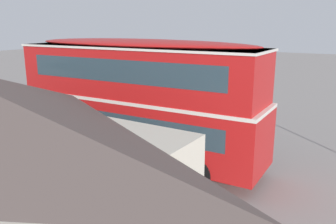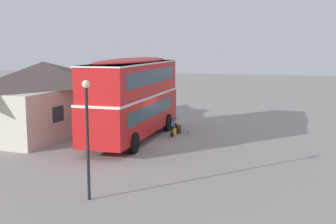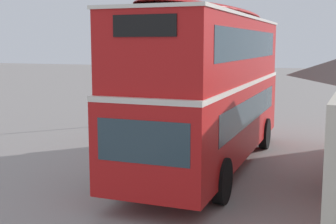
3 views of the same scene
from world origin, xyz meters
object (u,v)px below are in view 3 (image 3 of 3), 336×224
at_px(water_bottle_green_metal, 100,176).
at_px(street_lamp, 224,64).
at_px(backpack_on_ground, 111,171).
at_px(double_decker_bus, 210,81).
at_px(water_bottle_blue_sports, 93,173).
at_px(touring_bicycle, 125,163).

height_order(water_bottle_green_metal, street_lamp, street_lamp).
bearing_deg(water_bottle_green_metal, backpack_on_ground, 83.82).
xyz_separation_m(double_decker_bus, water_bottle_blue_sports, (2.21, -2.81, -2.54)).
xyz_separation_m(touring_bicycle, street_lamp, (-11.67, 0.14, 2.32)).
height_order(backpack_on_ground, street_lamp, street_lamp).
height_order(touring_bicycle, street_lamp, street_lamp).
xyz_separation_m(double_decker_bus, water_bottle_green_metal, (2.39, -2.50, -2.54)).
distance_m(backpack_on_ground, water_bottle_green_metal, 0.43).
bearing_deg(touring_bicycle, water_bottle_green_metal, -35.90).
xyz_separation_m(touring_bicycle, backpack_on_ground, (0.70, -0.10, -0.08)).
bearing_deg(street_lamp, water_bottle_green_metal, -2.87).
relative_size(double_decker_bus, water_bottle_green_metal, 44.53).
bearing_deg(double_decker_bus, water_bottle_blue_sports, -51.77).
xyz_separation_m(touring_bicycle, water_bottle_green_metal, (0.66, -0.48, -0.27)).
xyz_separation_m(touring_bicycle, water_bottle_blue_sports, (0.48, -0.79, -0.26)).
height_order(water_bottle_blue_sports, water_bottle_green_metal, water_bottle_blue_sports).
height_order(double_decker_bus, touring_bicycle, double_decker_bus).
distance_m(backpack_on_ground, water_bottle_blue_sports, 0.75).
relative_size(touring_bicycle, backpack_on_ground, 2.99).
bearing_deg(water_bottle_blue_sports, water_bottle_green_metal, 60.12).
bearing_deg(water_bottle_green_metal, street_lamp, 177.13).
bearing_deg(backpack_on_ground, double_decker_bus, 139.00).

